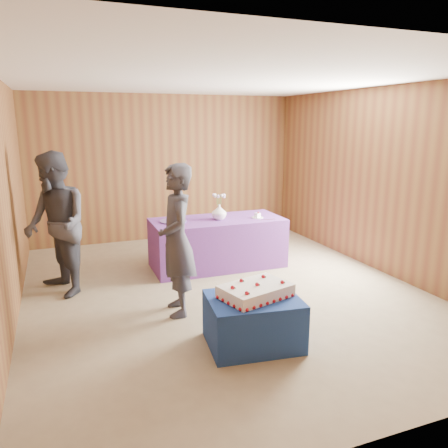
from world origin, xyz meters
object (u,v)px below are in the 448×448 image
vase (219,212)px  guest_left (177,240)px  cake_table (253,321)px  sheet_cake (255,291)px  guest_right (56,225)px  serving_table (217,243)px

vase → guest_left: 1.73m
cake_table → sheet_cake: size_ratio=1.13×
guest_left → guest_right: 1.69m
cake_table → guest_left: (-0.50, 1.02, 0.63)m
vase → guest_right: size_ratio=0.13×
vase → guest_right: 2.33m
vase → guest_right: (-2.31, -0.28, 0.06)m
sheet_cake → vase: size_ratio=3.42×
serving_table → vase: vase is taller
sheet_cake → vase: bearing=62.6°
serving_table → sheet_cake: (-0.49, -2.42, 0.19)m
sheet_cake → guest_right: (-1.80, 2.10, 0.37)m
sheet_cake → guest_left: 1.17m
cake_table → sheet_cake: sheet_cake is taller
sheet_cake → vase: 2.46m
cake_table → serving_table: serving_table is taller
guest_right → cake_table: bearing=19.6°
guest_left → guest_right: size_ratio=0.95×
cake_table → guest_right: (-1.77, 2.12, 0.68)m
cake_table → guest_right: 2.85m
serving_table → guest_left: guest_left is taller
vase → guest_right: bearing=-173.0°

